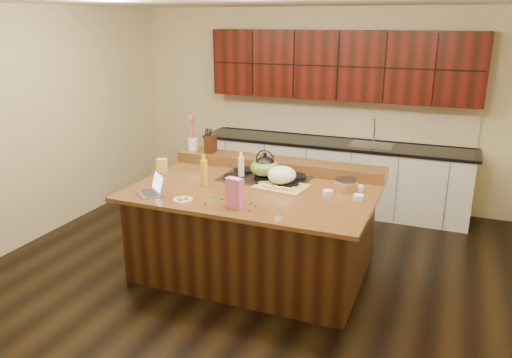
% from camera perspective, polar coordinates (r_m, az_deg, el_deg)
% --- Properties ---
extents(room, '(5.52, 5.02, 2.72)m').
position_cam_1_polar(room, '(4.87, -0.22, 3.76)').
color(room, black).
rests_on(room, ground).
extents(island, '(2.40, 1.60, 0.92)m').
position_cam_1_polar(island, '(5.16, -0.21, -5.83)').
color(island, black).
rests_on(island, ground).
extents(back_ledge, '(2.40, 0.30, 0.12)m').
position_cam_1_polar(back_ledge, '(5.60, 2.49, 1.69)').
color(back_ledge, black).
rests_on(back_ledge, island).
extents(cooktop, '(0.92, 0.52, 0.05)m').
position_cam_1_polar(cooktop, '(5.25, 1.02, 0.10)').
color(cooktop, gray).
rests_on(cooktop, island).
extents(back_counter, '(3.70, 0.66, 2.40)m').
position_cam_1_polar(back_counter, '(6.94, 9.07, 4.67)').
color(back_counter, silver).
rests_on(back_counter, ground).
extents(kettle, '(0.28, 0.28, 0.21)m').
position_cam_1_polar(kettle, '(5.22, 1.03, 1.49)').
color(kettle, black).
rests_on(kettle, cooktop).
extents(green_bowl, '(0.34, 0.34, 0.17)m').
position_cam_1_polar(green_bowl, '(5.22, 1.03, 1.31)').
color(green_bowl, '#586F2C').
rests_on(green_bowl, cooktop).
extents(laptop, '(0.36, 0.35, 0.20)m').
position_cam_1_polar(laptop, '(4.92, -11.67, -1.05)').
color(laptop, '#B7B7BC').
rests_on(laptop, island).
extents(oil_bottle, '(0.08, 0.08, 0.27)m').
position_cam_1_polar(oil_bottle, '(5.04, -5.94, 0.67)').
color(oil_bottle, gold).
rests_on(oil_bottle, island).
extents(vinegar_bottle, '(0.07, 0.07, 0.25)m').
position_cam_1_polar(vinegar_bottle, '(5.21, -1.71, 1.20)').
color(vinegar_bottle, silver).
rests_on(vinegar_bottle, island).
extents(wooden_tray, '(0.54, 0.43, 0.20)m').
position_cam_1_polar(wooden_tray, '(5.03, 2.95, 0.16)').
color(wooden_tray, tan).
rests_on(wooden_tray, island).
extents(ramekin_a, '(0.13, 0.13, 0.04)m').
position_cam_1_polar(ramekin_a, '(4.85, 8.23, -1.54)').
color(ramekin_a, white).
rests_on(ramekin_a, island).
extents(ramekin_b, '(0.10, 0.10, 0.04)m').
position_cam_1_polar(ramekin_b, '(4.77, 11.61, -2.03)').
color(ramekin_b, white).
rests_on(ramekin_b, island).
extents(ramekin_c, '(0.13, 0.13, 0.04)m').
position_cam_1_polar(ramekin_c, '(5.03, 11.67, -1.02)').
color(ramekin_c, white).
rests_on(ramekin_c, island).
extents(strainer_bowl, '(0.29, 0.29, 0.09)m').
position_cam_1_polar(strainer_bowl, '(5.00, 10.25, -0.77)').
color(strainer_bowl, '#996B3F').
rests_on(strainer_bowl, island).
extents(kitchen_timer, '(0.09, 0.09, 0.07)m').
position_cam_1_polar(kitchen_timer, '(4.30, 2.46, -3.73)').
color(kitchen_timer, silver).
rests_on(kitchen_timer, island).
extents(pink_bag, '(0.16, 0.10, 0.28)m').
position_cam_1_polar(pink_bag, '(4.43, -2.46, -1.62)').
color(pink_bag, '#D865A0').
rests_on(pink_bag, island).
extents(candy_plate, '(0.20, 0.20, 0.01)m').
position_cam_1_polar(candy_plate, '(4.71, -8.35, -2.35)').
color(candy_plate, white).
rests_on(candy_plate, island).
extents(package_box, '(0.13, 0.10, 0.15)m').
position_cam_1_polar(package_box, '(5.59, -10.71, 1.52)').
color(package_box, '#EFC754').
rests_on(package_box, island).
extents(utensil_crock, '(0.13, 0.13, 0.14)m').
position_cam_1_polar(utensil_crock, '(6.00, -7.20, 3.93)').
color(utensil_crock, white).
rests_on(utensil_crock, back_ledge).
extents(knife_block, '(0.12, 0.18, 0.21)m').
position_cam_1_polar(knife_block, '(5.88, -5.21, 4.06)').
color(knife_block, black).
rests_on(knife_block, back_ledge).
extents(gumdrop_0, '(0.02, 0.02, 0.02)m').
position_cam_1_polar(gumdrop_0, '(4.68, -3.39, -2.26)').
color(gumdrop_0, red).
rests_on(gumdrop_0, island).
extents(gumdrop_1, '(0.02, 0.02, 0.02)m').
position_cam_1_polar(gumdrop_1, '(4.74, -4.68, -2.03)').
color(gumdrop_1, '#198C26').
rests_on(gumdrop_1, island).
extents(gumdrop_2, '(0.02, 0.02, 0.02)m').
position_cam_1_polar(gumdrop_2, '(4.58, -5.85, -2.79)').
color(gumdrop_2, red).
rests_on(gumdrop_2, island).
extents(gumdrop_3, '(0.02, 0.02, 0.02)m').
position_cam_1_polar(gumdrop_3, '(4.70, -4.02, -2.21)').
color(gumdrop_3, '#198C26').
rests_on(gumdrop_3, island).
extents(gumdrop_4, '(0.02, 0.02, 0.02)m').
position_cam_1_polar(gumdrop_4, '(4.40, -0.84, -3.58)').
color(gumdrop_4, red).
rests_on(gumdrop_4, island).
extents(gumdrop_5, '(0.02, 0.02, 0.02)m').
position_cam_1_polar(gumdrop_5, '(4.69, -3.82, -2.24)').
color(gumdrop_5, '#198C26').
rests_on(gumdrop_5, island).
extents(gumdrop_6, '(0.02, 0.02, 0.02)m').
position_cam_1_polar(gumdrop_6, '(4.63, -1.32, -2.47)').
color(gumdrop_6, red).
rests_on(gumdrop_6, island).
extents(gumdrop_7, '(0.02, 0.02, 0.02)m').
position_cam_1_polar(gumdrop_7, '(4.49, -0.06, -3.10)').
color(gumdrop_7, '#198C26').
rests_on(gumdrop_7, island).
extents(gumdrop_8, '(0.02, 0.02, 0.02)m').
position_cam_1_polar(gumdrop_8, '(4.65, -2.92, -2.40)').
color(gumdrop_8, red).
rests_on(gumdrop_8, island).
extents(gumdrop_9, '(0.02, 0.02, 0.02)m').
position_cam_1_polar(gumdrop_9, '(4.60, -0.55, -2.61)').
color(gumdrop_9, '#198C26').
rests_on(gumdrop_9, island).
extents(gumdrop_10, '(0.02, 0.02, 0.02)m').
position_cam_1_polar(gumdrop_10, '(4.71, -3.95, -2.15)').
color(gumdrop_10, red).
rests_on(gumdrop_10, island).
extents(gumdrop_11, '(0.02, 0.02, 0.02)m').
position_cam_1_polar(gumdrop_11, '(4.55, -0.67, -2.83)').
color(gumdrop_11, '#198C26').
rests_on(gumdrop_11, island).
extents(gumdrop_12, '(0.02, 0.02, 0.02)m').
position_cam_1_polar(gumdrop_12, '(4.51, -1.98, -3.00)').
color(gumdrop_12, red).
rests_on(gumdrop_12, island).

